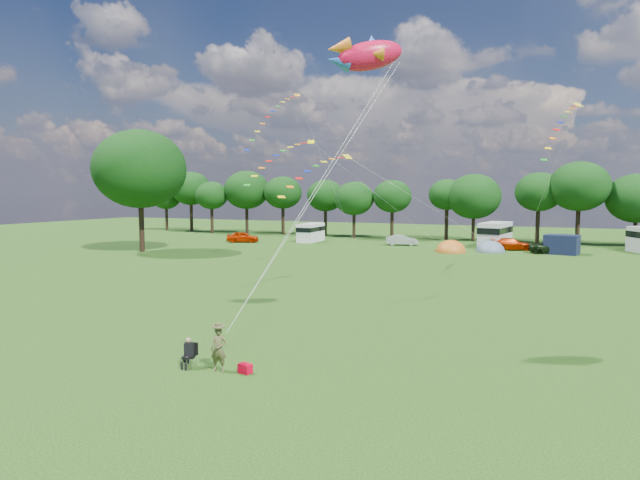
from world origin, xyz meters
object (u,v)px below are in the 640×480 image
at_px(campervan_c, 495,234).
at_px(tent_orange, 451,252).
at_px(campervan_b, 311,232).
at_px(car_c, 511,244).
at_px(big_tree, 140,169).
at_px(camp_chair, 189,349).
at_px(car_a, 243,237).
at_px(kite_flyer, 219,349).
at_px(fish_kite, 364,55).
at_px(car_d, 552,248).
at_px(tent_greyblue, 490,252).
at_px(car_b, 402,240).

height_order(campervan_c, tent_orange, campervan_c).
bearing_deg(campervan_b, car_c, -91.80).
distance_m(big_tree, camp_chair, 42.48).
relative_size(car_a, campervan_b, 0.85).
distance_m(kite_flyer, fish_kite, 13.02).
distance_m(car_a, car_d, 37.07).
height_order(kite_flyer, fish_kite, fish_kite).
distance_m(car_a, car_c, 33.01).
xyz_separation_m(tent_greyblue, fish_kite, (-1.29, -39.50, 12.09)).
height_order(car_b, fish_kite, fish_kite).
relative_size(car_a, car_c, 0.93).
bearing_deg(car_b, tent_greyblue, -124.28).
bearing_deg(tent_orange, camp_chair, -93.06).
xyz_separation_m(car_c, tent_orange, (-5.91, -4.76, -0.66)).
distance_m(car_b, campervan_b, 12.31).
xyz_separation_m(big_tree, tent_orange, (31.27, 12.98, -9.00)).
relative_size(car_c, campervan_c, 0.70).
height_order(car_c, tent_greyblue, car_c).
bearing_deg(campervan_b, big_tree, 145.50).
relative_size(car_a, car_d, 0.88).
bearing_deg(car_b, campervan_c, -98.22).
bearing_deg(tent_orange, car_b, 142.67).
relative_size(car_d, campervan_b, 0.97).
distance_m(big_tree, car_d, 45.11).
bearing_deg(car_d, camp_chair, 156.77).
bearing_deg(campervan_c, campervan_b, 104.23).
bearing_deg(campervan_b, campervan_c, -86.32).
relative_size(car_a, fish_kite, 1.28).
bearing_deg(campervan_c, car_b, 109.22).
distance_m(car_c, fish_kite, 43.91).
xyz_separation_m(campervan_b, campervan_c, (23.09, 1.80, 0.31)).
bearing_deg(fish_kite, campervan_c, 57.54).
height_order(car_a, campervan_c, campervan_c).
xyz_separation_m(big_tree, car_d, (41.43, 15.75, -8.37)).
height_order(campervan_b, tent_greyblue, campervan_b).
distance_m(big_tree, tent_orange, 35.03).
xyz_separation_m(big_tree, kite_flyer, (30.24, -29.86, -8.19)).
distance_m(big_tree, fish_kite, 41.97).
bearing_deg(camp_chair, car_b, 73.52).
height_order(car_b, tent_greyblue, car_b).
bearing_deg(fish_kite, car_a, 96.87).
relative_size(campervan_b, camp_chair, 4.32).
bearing_deg(campervan_b, camp_chair, -161.48).
xyz_separation_m(car_d, kite_flyer, (-11.19, -45.61, 0.17)).
bearing_deg(car_b, kite_flyer, 169.23).
height_order(big_tree, campervan_c, big_tree).
bearing_deg(campervan_c, car_c, -129.28).
height_order(car_a, car_c, car_a).
height_order(tent_orange, kite_flyer, kite_flyer).
distance_m(car_d, tent_greyblue, 6.30).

